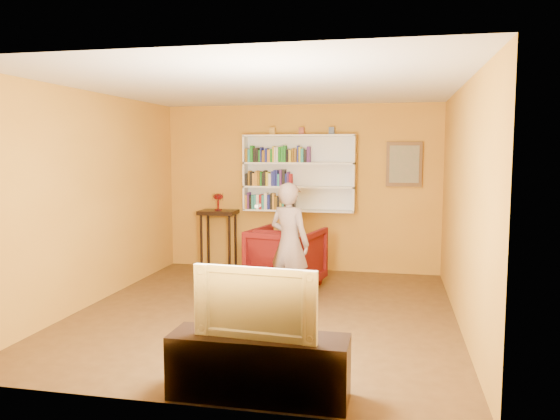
{
  "coord_description": "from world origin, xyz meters",
  "views": [
    {
      "loc": [
        1.5,
        -6.28,
        1.95
      ],
      "look_at": [
        0.03,
        0.75,
        1.17
      ],
      "focal_mm": 35.0,
      "sensor_mm": 36.0,
      "label": 1
    }
  ],
  "objects_px": {
    "ruby_lustre": "(218,198)",
    "armchair": "(286,258)",
    "television": "(259,300)",
    "console_table": "(218,221)",
    "person": "(289,243)",
    "tv_cabinet": "(259,366)",
    "bookshelf": "(299,173)"
  },
  "relations": [
    {
      "from": "console_table",
      "to": "person",
      "type": "height_order",
      "value": "person"
    },
    {
      "from": "console_table",
      "to": "television",
      "type": "xyz_separation_m",
      "value": [
        1.81,
        -4.5,
        -0.02
      ]
    },
    {
      "from": "tv_cabinet",
      "to": "bookshelf",
      "type": "bearing_deg",
      "value": 95.94
    },
    {
      "from": "tv_cabinet",
      "to": "ruby_lustre",
      "type": "bearing_deg",
      "value": 111.95
    },
    {
      "from": "television",
      "to": "ruby_lustre",
      "type": "bearing_deg",
      "value": 116.45
    },
    {
      "from": "bookshelf",
      "to": "person",
      "type": "bearing_deg",
      "value": -83.86
    },
    {
      "from": "person",
      "to": "console_table",
      "type": "bearing_deg",
      "value": -25.1
    },
    {
      "from": "console_table",
      "to": "person",
      "type": "xyz_separation_m",
      "value": [
        1.54,
        -1.78,
        -0.03
      ]
    },
    {
      "from": "console_table",
      "to": "ruby_lustre",
      "type": "bearing_deg",
      "value": 116.57
    },
    {
      "from": "armchair",
      "to": "bookshelf",
      "type": "bearing_deg",
      "value": -77.34
    },
    {
      "from": "tv_cabinet",
      "to": "person",
      "type": "bearing_deg",
      "value": 95.8
    },
    {
      "from": "person",
      "to": "television",
      "type": "height_order",
      "value": "person"
    },
    {
      "from": "armchair",
      "to": "tv_cabinet",
      "type": "bearing_deg",
      "value": 109.24
    },
    {
      "from": "tv_cabinet",
      "to": "console_table",
      "type": "bearing_deg",
      "value": 111.95
    },
    {
      "from": "console_table",
      "to": "tv_cabinet",
      "type": "distance_m",
      "value": 4.88
    },
    {
      "from": "bookshelf",
      "to": "ruby_lustre",
      "type": "relative_size",
      "value": 6.45
    },
    {
      "from": "console_table",
      "to": "ruby_lustre",
      "type": "xyz_separation_m",
      "value": [
        -0.0,
        0.0,
        0.37
      ]
    },
    {
      "from": "bookshelf",
      "to": "tv_cabinet",
      "type": "xyz_separation_m",
      "value": [
        0.48,
        -4.66,
        -1.34
      ]
    },
    {
      "from": "ruby_lustre",
      "to": "television",
      "type": "xyz_separation_m",
      "value": [
        1.81,
        -4.5,
        -0.39
      ]
    },
    {
      "from": "person",
      "to": "tv_cabinet",
      "type": "xyz_separation_m",
      "value": [
        0.28,
        -2.72,
        -0.53
      ]
    },
    {
      "from": "console_table",
      "to": "ruby_lustre",
      "type": "height_order",
      "value": "ruby_lustre"
    },
    {
      "from": "ruby_lustre",
      "to": "armchair",
      "type": "bearing_deg",
      "value": -36.98
    },
    {
      "from": "console_table",
      "to": "tv_cabinet",
      "type": "bearing_deg",
      "value": -68.05
    },
    {
      "from": "television",
      "to": "bookshelf",
      "type": "bearing_deg",
      "value": 100.45
    },
    {
      "from": "ruby_lustre",
      "to": "armchair",
      "type": "height_order",
      "value": "ruby_lustre"
    },
    {
      "from": "bookshelf",
      "to": "television",
      "type": "distance_m",
      "value": 4.75
    },
    {
      "from": "person",
      "to": "armchair",
      "type": "bearing_deg",
      "value": -52.1
    },
    {
      "from": "ruby_lustre",
      "to": "person",
      "type": "height_order",
      "value": "person"
    },
    {
      "from": "console_table",
      "to": "television",
      "type": "distance_m",
      "value": 4.85
    },
    {
      "from": "bookshelf",
      "to": "television",
      "type": "xyz_separation_m",
      "value": [
        0.48,
        -4.66,
        -0.8
      ]
    },
    {
      "from": "person",
      "to": "bookshelf",
      "type": "bearing_deg",
      "value": -59.8
    },
    {
      "from": "television",
      "to": "tv_cabinet",
      "type": "bearing_deg",
      "value": 4.51
    }
  ]
}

